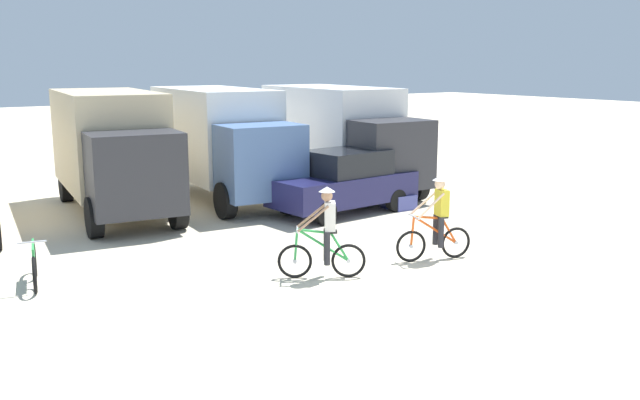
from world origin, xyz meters
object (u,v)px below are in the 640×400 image
Objects in this scene: box_truck_tan_camper at (112,146)px; cyclist_orange_shirt at (325,236)px; cyclist_cowboy_hat at (437,221)px; bicycle_spare at (34,264)px; supply_crate at (398,201)px; box_truck_avon_van at (339,133)px; box_truck_white_box at (221,138)px; sedan_parked at (344,182)px.

box_truck_tan_camper is 8.46m from cyclist_orange_shirt.
cyclist_orange_shirt and cyclist_cowboy_hat have the same top height.
supply_crate is at bearing 8.31° from bicycle_spare.
supply_crate is (5.46, 4.22, -0.64)m from cyclist_orange_shirt.
box_truck_avon_van is 4.02× the size of bicycle_spare.
cyclist_orange_shirt is (1.47, -8.27, -1.03)m from box_truck_tan_camper.
cyclist_orange_shirt is at bearing -79.90° from box_truck_tan_camper.
supply_crate is at bearing -50.00° from box_truck_white_box.
box_truck_tan_camper is at bearing 145.07° from sedan_parked.
box_truck_tan_camper is 3.83× the size of cyclist_cowboy_hat.
cyclist_cowboy_hat is (4.16, -8.56, -1.03)m from box_truck_tan_camper.
cyclist_cowboy_hat is at bearing -6.12° from cyclist_orange_shirt.
box_truck_white_box is 3.79× the size of cyclist_orange_shirt.
box_truck_white_box is at bearing 130.00° from supply_crate.
box_truck_white_box is 4.38m from sedan_parked.
sedan_parked is 5.00m from cyclist_cowboy_hat.
bicycle_spare is (-10.55, -4.84, -1.48)m from box_truck_avon_van.
cyclist_orange_shirt is 1.00× the size of cyclist_cowboy_hat.
bicycle_spare is 1.93× the size of supply_crate.
sedan_parked is at bearing -123.14° from box_truck_avon_van.
box_truck_tan_camper reaches higher than cyclist_orange_shirt.
cyclist_orange_shirt reaches higher than bicycle_spare.
box_truck_tan_camper reaches higher than bicycle_spare.
cyclist_cowboy_hat is (-3.06, -7.85, -1.03)m from box_truck_avon_van.
box_truck_tan_camper is at bearing 100.10° from cyclist_orange_shirt.
box_truck_tan_camper is 1.02× the size of box_truck_avon_van.
supply_crate is at bearing 37.70° from cyclist_orange_shirt.
cyclist_cowboy_hat is at bearing -111.27° from box_truck_avon_van.
box_truck_white_box is 1.59× the size of sedan_parked.
cyclist_cowboy_hat is at bearing -121.60° from supply_crate.
box_truck_tan_camper is at bearing 174.40° from box_truck_avon_van.
box_truck_white_box reaches higher than cyclist_orange_shirt.
cyclist_orange_shirt reaches higher than supply_crate.
supply_crate is (3.52, -4.20, -1.66)m from box_truck_white_box.
box_truck_tan_camper is 3.41m from box_truck_white_box.
cyclist_cowboy_hat is at bearing -85.07° from box_truck_white_box.
box_truck_avon_van reaches higher than sedan_parked.
box_truck_white_box is at bearing 167.26° from box_truck_avon_van.
box_truck_avon_van is 3.76× the size of cyclist_orange_shirt.
cyclist_orange_shirt is at bearing -29.53° from bicycle_spare.
box_truck_avon_van is 7.73× the size of supply_crate.
cyclist_orange_shirt is 5.54m from bicycle_spare.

